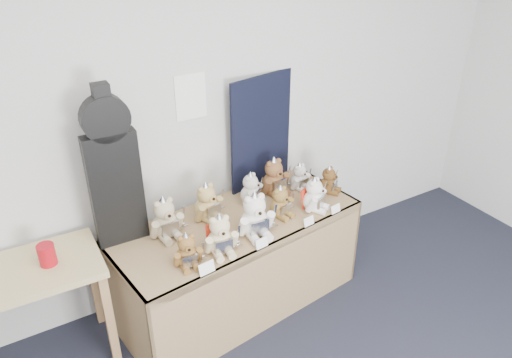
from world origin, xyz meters
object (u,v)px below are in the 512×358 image
teddy_front_right (281,203)px  teddy_back_centre_right (251,190)px  red_cup (47,255)px  teddy_front_far_right (314,196)px  teddy_back_left (165,220)px  teddy_back_right (274,178)px  teddy_back_end (300,177)px  display_table (243,244)px  side_table (23,289)px  teddy_front_far_left (187,252)px  guitar_case (113,169)px  teddy_front_centre (255,217)px  teddy_front_left (220,236)px  teddy_back_centre_left (207,203)px  teddy_front_end (329,181)px

teddy_front_right → teddy_back_centre_right: (-0.08, 0.24, 0.00)m
red_cup → teddy_back_centre_right: teddy_back_centre_right is taller
teddy_front_far_right → teddy_back_left: teddy_back_left is taller
teddy_front_right → teddy_back_right: teddy_back_right is taller
teddy_back_right → teddy_back_end: teddy_back_right is taller
display_table → teddy_back_right: (0.40, 0.25, 0.27)m
side_table → teddy_front_far_left: teddy_front_far_left is taller
guitar_case → teddy_front_far_right: (1.22, -0.32, -0.39)m
guitar_case → teddy_back_centre_right: (0.90, -0.03, -0.39)m
side_table → teddy_front_centre: 1.40m
guitar_case → teddy_back_centre_right: bearing=-0.9°
teddy_front_centre → teddy_back_centre_right: bearing=68.5°
teddy_back_end → teddy_front_left: bearing=-168.3°
teddy_front_far_right → teddy_back_centre_left: size_ratio=0.92×
teddy_front_centre → teddy_back_left: bearing=156.2°
teddy_front_centre → teddy_back_centre_left: size_ratio=1.13×
side_table → teddy_back_left: (0.86, -0.04, 0.20)m
teddy_front_far_left → teddy_front_end: teddy_front_far_left is taller
teddy_back_centre_left → teddy_back_end: size_ratio=1.31×
teddy_front_far_left → teddy_back_right: 0.97m
display_table → teddy_front_far_left: (-0.47, -0.19, 0.24)m
teddy_front_far_right → teddy_back_right: bearing=81.1°
guitar_case → teddy_front_far_right: guitar_case is taller
red_cup → teddy_front_right: teddy_front_right is taller
side_table → teddy_front_far_left: bearing=-21.9°
teddy_front_right → teddy_back_centre_right: teddy_back_centre_right is taller
teddy_front_centre → teddy_back_right: (0.38, 0.37, -0.01)m
teddy_back_right → guitar_case: bearing=172.3°
teddy_front_far_right → teddy_back_left: 1.00m
teddy_front_far_left → teddy_back_centre_left: size_ratio=0.82×
teddy_back_right → teddy_front_right: bearing=-122.0°
side_table → teddy_front_far_right: 1.87m
red_cup → teddy_front_right: bearing=-7.5°
teddy_front_far_left → teddy_front_far_right: bearing=13.7°
teddy_front_right → teddy_front_left: bearing=-178.1°
teddy_front_far_right → teddy_front_end: size_ratio=1.19×
display_table → teddy_front_far_left: teddy_front_far_left is taller
teddy_front_left → teddy_front_far_right: size_ratio=1.08×
teddy_back_end → teddy_front_centre: bearing=-162.6°
red_cup → teddy_front_end: size_ratio=0.58×
teddy_back_left → teddy_back_end: teddy_back_left is taller
teddy_front_end → side_table: bearing=142.1°
side_table → red_cup: 0.25m
red_cup → teddy_back_left: 0.70m
teddy_front_left → teddy_front_centre: size_ratio=0.87×
teddy_back_left → teddy_back_end: 1.06m
teddy_front_far_left → teddy_back_right: size_ratio=0.79×
teddy_front_centre → teddy_front_right: size_ratio=1.35×
teddy_front_right → teddy_front_end: (0.47, 0.08, -0.01)m
teddy_back_centre_left → teddy_front_right: bearing=-44.7°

